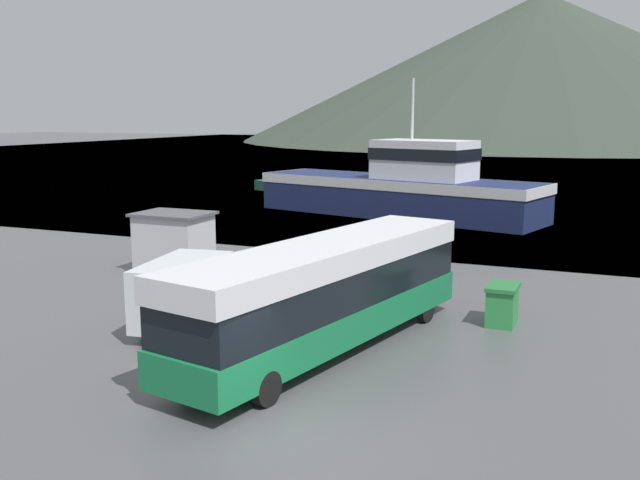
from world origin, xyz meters
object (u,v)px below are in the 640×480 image
(delivery_van, at_px, (191,290))
(dock_kiosk, at_px, (174,242))
(small_boat, at_px, (289,183))
(tour_bus, at_px, (327,290))
(fishing_boat, at_px, (402,187))
(storage_bin, at_px, (502,304))

(delivery_van, height_order, dock_kiosk, dock_kiosk)
(dock_kiosk, height_order, small_boat, dock_kiosk)
(tour_bus, relative_size, small_boat, 1.82)
(tour_bus, bearing_deg, dock_kiosk, 157.00)
(fishing_boat, distance_m, dock_kiosk, 21.71)
(dock_kiosk, bearing_deg, tour_bus, -34.86)
(delivery_van, bearing_deg, tour_bus, -14.76)
(tour_bus, bearing_deg, delivery_van, -173.83)
(fishing_boat, relative_size, dock_kiosk, 6.54)
(storage_bin, bearing_deg, dock_kiosk, 170.48)
(delivery_van, bearing_deg, small_boat, 102.01)
(small_boat, bearing_deg, delivery_van, -45.08)
(delivery_van, distance_m, dock_kiosk, 8.47)
(tour_bus, xyz_separation_m, dock_kiosk, (-10.33, 7.20, -0.48))
(storage_bin, distance_m, dock_kiosk, 15.04)
(storage_bin, relative_size, small_boat, 0.22)
(fishing_boat, height_order, small_boat, fishing_boat)
(storage_bin, bearing_deg, fishing_boat, 113.78)
(tour_bus, height_order, storage_bin, tour_bus)
(tour_bus, bearing_deg, fishing_boat, 113.73)
(fishing_boat, bearing_deg, delivery_van, -163.77)
(dock_kiosk, relative_size, small_boat, 0.46)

